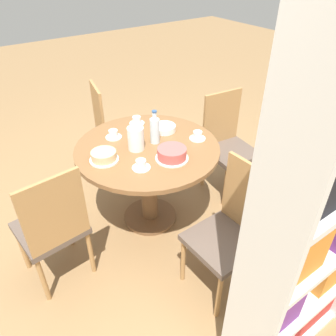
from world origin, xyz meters
TOP-DOWN VIEW (x-y plane):
  - ground_plane at (0.00, 0.00)m, footprint 14.00×14.00m
  - dining_table at (0.00, 0.00)m, footprint 1.13×1.13m
  - chair_a at (-0.12, -0.86)m, footprint 0.50×0.50m
  - chair_b at (0.86, 0.15)m, footprint 0.46×0.46m
  - chair_c at (-0.09, 0.87)m, footprint 0.43×0.43m
  - chair_d at (-0.87, 0.03)m, footprint 0.46×0.46m
  - bookshelf at (-0.09, 1.37)m, footprint 0.82×0.28m
  - coffee_pot at (0.09, -0.02)m, footprint 0.12×0.12m
  - water_bottle at (-0.09, -0.02)m, footprint 0.07×0.07m
  - cake_main at (-0.05, 0.26)m, footprint 0.24×0.24m
  - cake_second at (0.36, -0.01)m, footprint 0.21×0.21m
  - cup_a at (-0.39, 0.14)m, footprint 0.13×0.13m
  - cup_b at (-0.13, -0.38)m, footprint 0.13×0.13m
  - cup_c at (0.15, -0.27)m, footprint 0.13×0.13m
  - cup_d at (0.20, 0.23)m, footprint 0.13×0.13m
  - plate_stack at (-0.25, -0.13)m, footprint 0.19×0.19m

SIDE VIEW (x-z plane):
  - ground_plane at x=0.00m, z-range 0.00..0.00m
  - chair_a at x=-0.12m, z-range 0.02..0.98m
  - chair_b at x=0.86m, z-range 0.02..0.98m
  - chair_c at x=-0.09m, z-range 0.02..0.98m
  - chair_d at x=-0.87m, z-range 0.02..0.98m
  - dining_table at x=0.00m, z-range 0.21..0.96m
  - plate_stack at x=-0.25m, z-range 0.75..0.80m
  - cup_a at x=-0.39m, z-range 0.74..0.81m
  - cup_b at x=-0.13m, z-range 0.74..0.81m
  - cup_c at x=0.15m, z-range 0.74..0.81m
  - cup_d at x=0.20m, z-range 0.74..0.81m
  - cake_second at x=0.36m, z-range 0.75..0.82m
  - cake_main at x=-0.05m, z-range 0.75..0.84m
  - coffee_pot at x=0.09m, z-range 0.74..0.96m
  - water_bottle at x=-0.09m, z-range 0.72..1.00m
  - bookshelf at x=-0.09m, z-range -0.01..1.97m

